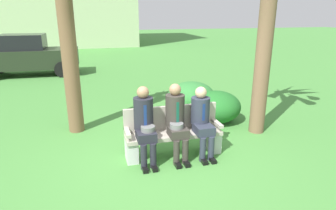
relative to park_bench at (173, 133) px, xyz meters
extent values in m
plane|color=#47883B|center=(-0.27, -0.24, -0.42)|extent=(80.00, 80.00, 0.00)
cube|color=#B7AD9E|center=(0.00, -0.06, 0.00)|extent=(1.76, 0.44, 0.07)
cube|color=#B7AD9E|center=(0.00, 0.13, 0.26)|extent=(1.76, 0.06, 0.45)
cube|color=#B7AD9E|center=(-0.84, -0.06, 0.13)|extent=(0.08, 0.44, 0.06)
cube|color=#B7AD9E|center=(0.84, -0.06, 0.13)|extent=(0.08, 0.44, 0.06)
cube|color=silver|center=(-0.78, -0.06, -0.23)|extent=(0.20, 0.37, 0.38)
cube|color=silver|center=(0.78, -0.06, -0.23)|extent=(0.20, 0.37, 0.38)
cube|color=#23232D|center=(-0.54, -0.23, 0.11)|extent=(0.32, 0.38, 0.16)
cylinder|color=#23232D|center=(-0.62, -0.42, -0.19)|extent=(0.11, 0.11, 0.45)
cylinder|color=#23232D|center=(-0.46, -0.42, -0.19)|extent=(0.11, 0.11, 0.45)
cube|color=black|center=(-0.62, -0.48, -0.38)|extent=(0.09, 0.22, 0.07)
cube|color=black|center=(-0.46, -0.48, -0.38)|extent=(0.09, 0.22, 0.07)
cylinder|color=#23232D|center=(-0.54, -0.04, 0.45)|extent=(0.34, 0.34, 0.56)
cube|color=navy|center=(-0.54, -0.20, 0.47)|extent=(0.05, 0.01, 0.36)
sphere|color=#9E7556|center=(-0.54, -0.04, 0.82)|extent=(0.21, 0.21, 0.21)
cylinder|color=slate|center=(-0.51, -0.24, 0.24)|extent=(0.24, 0.24, 0.09)
cube|color=#38332D|center=(0.03, -0.23, 0.11)|extent=(0.32, 0.38, 0.16)
cylinder|color=#38332D|center=(-0.05, -0.42, -0.19)|extent=(0.11, 0.11, 0.45)
cylinder|color=#38332D|center=(0.11, -0.42, -0.19)|extent=(0.11, 0.11, 0.45)
cube|color=black|center=(-0.05, -0.48, -0.38)|extent=(0.09, 0.22, 0.07)
cube|color=black|center=(0.11, -0.48, -0.38)|extent=(0.09, 0.22, 0.07)
cylinder|color=#38332D|center=(0.03, -0.04, 0.45)|extent=(0.34, 0.34, 0.57)
cube|color=#144C3D|center=(0.03, -0.20, 0.47)|extent=(0.05, 0.01, 0.37)
sphere|color=#9E7556|center=(0.03, -0.04, 0.83)|extent=(0.21, 0.21, 0.21)
cylinder|color=slate|center=(0.00, -0.24, 0.24)|extent=(0.24, 0.24, 0.09)
cube|color=#2D3342|center=(0.51, -0.23, 0.11)|extent=(0.32, 0.38, 0.16)
cylinder|color=#2D3342|center=(0.43, -0.42, -0.19)|extent=(0.11, 0.11, 0.45)
cylinder|color=#2D3342|center=(0.59, -0.42, -0.19)|extent=(0.11, 0.11, 0.45)
cube|color=black|center=(0.43, -0.48, -0.38)|extent=(0.09, 0.22, 0.07)
cube|color=black|center=(0.59, -0.48, -0.38)|extent=(0.09, 0.22, 0.07)
cylinder|color=#2D3342|center=(0.51, -0.04, 0.41)|extent=(0.34, 0.34, 0.49)
cube|color=navy|center=(0.51, -0.20, 0.43)|extent=(0.05, 0.01, 0.31)
sphere|color=tan|center=(0.51, -0.04, 0.74)|extent=(0.21, 0.21, 0.21)
cylinder|color=brown|center=(2.09, 0.55, 1.52)|extent=(0.32, 0.32, 3.87)
cylinder|color=brown|center=(-1.77, 1.64, 1.49)|extent=(0.33, 0.33, 3.81)
ellipsoid|color=#226A26|center=(1.44, 1.33, -0.04)|extent=(1.21, 1.11, 0.76)
ellipsoid|color=#317B36|center=(1.14, 2.24, -0.02)|extent=(1.27, 1.17, 0.80)
cube|color=#232D1E|center=(-3.81, 8.40, 0.28)|extent=(3.93, 1.63, 0.76)
cube|color=black|center=(-3.96, 8.40, 0.96)|extent=(1.73, 1.39, 0.60)
cylinder|color=black|center=(-2.43, 9.16, -0.10)|extent=(0.64, 0.15, 0.64)
cylinder|color=black|center=(-2.46, 7.60, -0.10)|extent=(0.64, 0.15, 0.64)
cylinder|color=black|center=(-5.16, 9.21, -0.10)|extent=(0.64, 0.15, 0.64)
camera|label=1|loc=(-1.37, -4.72, 2.12)|focal=31.07mm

